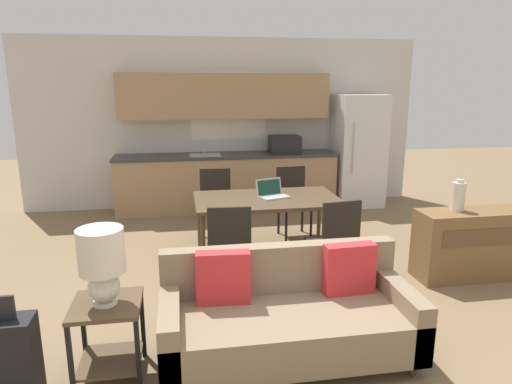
{
  "coord_description": "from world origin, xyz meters",
  "views": [
    {
      "loc": [
        -0.73,
        -2.84,
        2.02
      ],
      "look_at": [
        0.0,
        1.5,
        0.95
      ],
      "focal_mm": 32.0,
      "sensor_mm": 36.0,
      "label": 1
    }
  ],
  "objects_px": {
    "dining_chair_far_left": "(216,202)",
    "dining_chair_near_left": "(229,246)",
    "dining_chair_near_right": "(335,239)",
    "couch": "(286,315)",
    "credenza": "(473,244)",
    "dining_table": "(267,203)",
    "side_table": "(108,328)",
    "vase": "(458,196)",
    "dining_chair_far_right": "(293,199)",
    "laptop": "(272,193)",
    "refrigerator": "(358,151)",
    "table_lamp": "(102,260)"
  },
  "relations": [
    {
      "from": "dining_chair_far_left",
      "to": "dining_chair_near_left",
      "type": "height_order",
      "value": "same"
    },
    {
      "from": "dining_chair_near_right",
      "to": "dining_chair_near_left",
      "type": "xyz_separation_m",
      "value": [
        -1.05,
        -0.02,
        0.0
      ]
    },
    {
      "from": "couch",
      "to": "credenza",
      "type": "bearing_deg",
      "value": 25.27
    },
    {
      "from": "couch",
      "to": "credenza",
      "type": "height_order",
      "value": "couch"
    },
    {
      "from": "dining_chair_far_left",
      "to": "dining_chair_near_left",
      "type": "bearing_deg",
      "value": -87.53
    },
    {
      "from": "dining_table",
      "to": "side_table",
      "type": "distance_m",
      "value": 2.47
    },
    {
      "from": "vase",
      "to": "dining_chair_near_right",
      "type": "xyz_separation_m",
      "value": [
        -1.32,
        -0.04,
        -0.38
      ]
    },
    {
      "from": "dining_chair_far_left",
      "to": "dining_chair_near_left",
      "type": "distance_m",
      "value": 1.66
    },
    {
      "from": "dining_chair_far_right",
      "to": "dining_table",
      "type": "bearing_deg",
      "value": -126.67
    },
    {
      "from": "side_table",
      "to": "laptop",
      "type": "relative_size",
      "value": 1.46
    },
    {
      "from": "dining_table",
      "to": "credenza",
      "type": "relative_size",
      "value": 1.36
    },
    {
      "from": "dining_chair_near_right",
      "to": "refrigerator",
      "type": "bearing_deg",
      "value": -123.51
    },
    {
      "from": "dining_chair_far_right",
      "to": "dining_chair_far_left",
      "type": "xyz_separation_m",
      "value": [
        -1.03,
        0.01,
        0.0
      ]
    },
    {
      "from": "vase",
      "to": "dining_chair_far_right",
      "type": "xyz_separation_m",
      "value": [
        -1.33,
        1.59,
        -0.38
      ]
    },
    {
      "from": "refrigerator",
      "to": "table_lamp",
      "type": "bearing_deg",
      "value": -129.7
    },
    {
      "from": "table_lamp",
      "to": "dining_chair_far_right",
      "type": "height_order",
      "value": "table_lamp"
    },
    {
      "from": "side_table",
      "to": "dining_chair_near_left",
      "type": "distance_m",
      "value": 1.47
    },
    {
      "from": "side_table",
      "to": "dining_chair_near_right",
      "type": "distance_m",
      "value": 2.31
    },
    {
      "from": "vase",
      "to": "dining_chair_near_left",
      "type": "relative_size",
      "value": 0.36
    },
    {
      "from": "side_table",
      "to": "credenza",
      "type": "distance_m",
      "value": 3.7
    },
    {
      "from": "couch",
      "to": "dining_chair_near_right",
      "type": "distance_m",
      "value": 1.32
    },
    {
      "from": "credenza",
      "to": "vase",
      "type": "bearing_deg",
      "value": 166.63
    },
    {
      "from": "refrigerator",
      "to": "dining_table",
      "type": "bearing_deg",
      "value": -131.79
    },
    {
      "from": "side_table",
      "to": "vase",
      "type": "bearing_deg",
      "value": 19.38
    },
    {
      "from": "laptop",
      "to": "couch",
      "type": "bearing_deg",
      "value": -116.39
    },
    {
      "from": "side_table",
      "to": "dining_chair_near_left",
      "type": "height_order",
      "value": "dining_chair_near_left"
    },
    {
      "from": "dining_table",
      "to": "refrigerator",
      "type": "bearing_deg",
      "value": 48.21
    },
    {
      "from": "dining_chair_near_right",
      "to": "dining_table",
      "type": "bearing_deg",
      "value": -65.07
    },
    {
      "from": "refrigerator",
      "to": "dining_chair_far_right",
      "type": "height_order",
      "value": "refrigerator"
    },
    {
      "from": "table_lamp",
      "to": "dining_chair_near_left",
      "type": "distance_m",
      "value": 1.52
    },
    {
      "from": "dining_chair_near_left",
      "to": "laptop",
      "type": "distance_m",
      "value": 1.1
    },
    {
      "from": "vase",
      "to": "dining_chair_far_right",
      "type": "distance_m",
      "value": 2.11
    },
    {
      "from": "dining_table",
      "to": "dining_chair_far_right",
      "type": "distance_m",
      "value": 0.98
    },
    {
      "from": "couch",
      "to": "dining_chair_near_right",
      "type": "xyz_separation_m",
      "value": [
        0.74,
        1.07,
        0.18
      ]
    },
    {
      "from": "dining_chair_far_left",
      "to": "laptop",
      "type": "distance_m",
      "value": 1.01
    },
    {
      "from": "side_table",
      "to": "credenza",
      "type": "xyz_separation_m",
      "value": [
        3.52,
        1.12,
        -0.01
      ]
    },
    {
      "from": "refrigerator",
      "to": "dining_chair_near_right",
      "type": "xyz_separation_m",
      "value": [
        -1.42,
        -2.99,
        -0.41
      ]
    },
    {
      "from": "refrigerator",
      "to": "dining_chair_far_right",
      "type": "relative_size",
      "value": 1.98
    },
    {
      "from": "refrigerator",
      "to": "couch",
      "type": "bearing_deg",
      "value": -117.99
    },
    {
      "from": "side_table",
      "to": "dining_chair_far_right",
      "type": "height_order",
      "value": "dining_chair_far_right"
    },
    {
      "from": "vase",
      "to": "credenza",
      "type": "bearing_deg",
      "value": -13.37
    },
    {
      "from": "dining_table",
      "to": "dining_chair_far_right",
      "type": "relative_size",
      "value": 1.77
    },
    {
      "from": "dining_table",
      "to": "dining_chair_near_right",
      "type": "bearing_deg",
      "value": -56.93
    },
    {
      "from": "side_table",
      "to": "vase",
      "type": "height_order",
      "value": "vase"
    },
    {
      "from": "dining_table",
      "to": "laptop",
      "type": "bearing_deg",
      "value": 38.62
    },
    {
      "from": "credenza",
      "to": "laptop",
      "type": "height_order",
      "value": "laptop"
    },
    {
      "from": "dining_table",
      "to": "couch",
      "type": "relative_size",
      "value": 0.88
    },
    {
      "from": "side_table",
      "to": "credenza",
      "type": "bearing_deg",
      "value": 17.7
    },
    {
      "from": "laptop",
      "to": "dining_chair_near_left",
      "type": "bearing_deg",
      "value": -141.85
    },
    {
      "from": "dining_table",
      "to": "table_lamp",
      "type": "distance_m",
      "value": 2.46
    }
  ]
}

